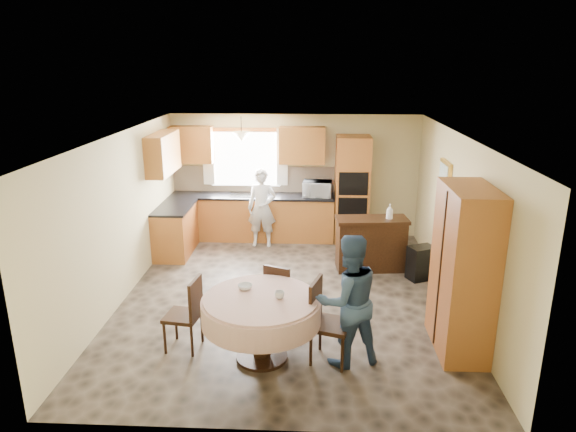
% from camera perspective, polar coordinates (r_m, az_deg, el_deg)
% --- Properties ---
extents(floor, '(5.00, 6.00, 0.01)m').
position_cam_1_polar(floor, '(8.06, -0.06, -8.97)').
color(floor, brown).
rests_on(floor, ground).
extents(ceiling, '(5.00, 6.00, 0.01)m').
position_cam_1_polar(ceiling, '(7.32, -0.07, 8.92)').
color(ceiling, white).
rests_on(ceiling, wall_back).
extents(wall_back, '(5.00, 0.02, 2.50)m').
position_cam_1_polar(wall_back, '(10.49, 0.74, 4.45)').
color(wall_back, '#C9BA80').
rests_on(wall_back, floor).
extents(wall_front, '(5.00, 0.02, 2.50)m').
position_cam_1_polar(wall_front, '(4.82, -1.86, -11.20)').
color(wall_front, '#C9BA80').
rests_on(wall_front, floor).
extents(wall_left, '(0.02, 6.00, 2.50)m').
position_cam_1_polar(wall_left, '(8.10, -18.01, -0.18)').
color(wall_left, '#C9BA80').
rests_on(wall_left, floor).
extents(wall_right, '(0.02, 6.00, 2.50)m').
position_cam_1_polar(wall_right, '(7.88, 18.41, -0.70)').
color(wall_right, '#C9BA80').
rests_on(wall_right, floor).
extents(window, '(1.40, 0.03, 1.10)m').
position_cam_1_polar(window, '(10.48, -4.76, 6.34)').
color(window, white).
rests_on(window, wall_back).
extents(curtain_left, '(0.22, 0.02, 1.15)m').
position_cam_1_polar(curtain_left, '(10.55, -8.87, 6.54)').
color(curtain_left, white).
rests_on(curtain_left, wall_back).
extents(curtain_right, '(0.22, 0.02, 1.15)m').
position_cam_1_polar(curtain_right, '(10.35, -0.65, 6.54)').
color(curtain_right, white).
rests_on(curtain_right, wall_back).
extents(base_cab_back, '(3.30, 0.60, 0.88)m').
position_cam_1_polar(base_cab_back, '(10.47, -3.98, -0.20)').
color(base_cab_back, orange).
rests_on(base_cab_back, floor).
extents(counter_back, '(3.30, 0.64, 0.04)m').
position_cam_1_polar(counter_back, '(10.35, -4.04, 2.24)').
color(counter_back, black).
rests_on(counter_back, base_cab_back).
extents(base_cab_left, '(0.60, 1.20, 0.88)m').
position_cam_1_polar(base_cab_left, '(9.88, -12.39, -1.62)').
color(base_cab_left, orange).
rests_on(base_cab_left, floor).
extents(counter_left, '(0.64, 1.20, 0.04)m').
position_cam_1_polar(counter_left, '(9.75, -12.56, 0.94)').
color(counter_left, black).
rests_on(counter_left, base_cab_left).
extents(backsplash, '(3.30, 0.02, 0.55)m').
position_cam_1_polar(backsplash, '(10.56, -3.89, 4.11)').
color(backsplash, '#CCB090').
rests_on(backsplash, wall_back).
extents(wall_cab_left, '(0.85, 0.33, 0.72)m').
position_cam_1_polar(wall_cab_left, '(10.48, -10.66, 7.82)').
color(wall_cab_left, '#C67A31').
rests_on(wall_cab_left, wall_back).
extents(wall_cab_right, '(0.90, 0.33, 0.72)m').
position_cam_1_polar(wall_cab_right, '(10.20, 1.57, 7.86)').
color(wall_cab_right, '#C67A31').
rests_on(wall_cab_right, wall_back).
extents(wall_cab_side, '(0.33, 1.20, 0.72)m').
position_cam_1_polar(wall_cab_side, '(9.56, -13.73, 6.78)').
color(wall_cab_side, '#C67A31').
rests_on(wall_cab_side, wall_left).
extents(oven_tower, '(0.66, 0.62, 2.12)m').
position_cam_1_polar(oven_tower, '(10.26, 7.12, 2.94)').
color(oven_tower, orange).
rests_on(oven_tower, floor).
extents(oven_upper, '(0.56, 0.01, 0.45)m').
position_cam_1_polar(oven_upper, '(9.91, 7.29, 3.56)').
color(oven_upper, black).
rests_on(oven_upper, oven_tower).
extents(oven_lower, '(0.56, 0.01, 0.45)m').
position_cam_1_polar(oven_lower, '(10.03, 7.18, 0.79)').
color(oven_lower, black).
rests_on(oven_lower, oven_tower).
extents(pendant, '(0.36, 0.36, 0.18)m').
position_cam_1_polar(pendant, '(9.93, -5.19, 8.77)').
color(pendant, beige).
rests_on(pendant, ceiling).
extents(sideboard, '(1.27, 0.62, 0.87)m').
position_cam_1_polar(sideboard, '(9.03, 9.18, -3.24)').
color(sideboard, '#351D0E').
rests_on(sideboard, floor).
extents(space_heater, '(0.50, 0.44, 0.57)m').
position_cam_1_polar(space_heater, '(8.85, 14.57, -5.06)').
color(space_heater, black).
rests_on(space_heater, floor).
extents(cupboard, '(0.55, 1.10, 2.11)m').
position_cam_1_polar(cupboard, '(6.65, 18.89, -5.80)').
color(cupboard, orange).
rests_on(cupboard, floor).
extents(dining_table, '(1.43, 1.43, 0.82)m').
position_cam_1_polar(dining_table, '(6.26, -2.99, -10.53)').
color(dining_table, '#351D0E').
rests_on(dining_table, floor).
extents(chair_left, '(0.47, 0.47, 0.96)m').
position_cam_1_polar(chair_left, '(6.62, -11.03, -10.26)').
color(chair_left, '#351D0E').
rests_on(chair_left, floor).
extents(chair_back, '(0.52, 0.52, 0.92)m').
position_cam_1_polar(chair_back, '(7.01, -0.88, -8.49)').
color(chair_back, '#351D0E').
rests_on(chair_back, floor).
extents(chair_right, '(0.56, 0.56, 1.04)m').
position_cam_1_polar(chair_right, '(6.28, 4.09, -11.13)').
color(chair_right, '#351D0E').
rests_on(chair_right, floor).
extents(framed_picture, '(0.06, 0.60, 0.50)m').
position_cam_1_polar(framed_picture, '(8.55, 17.02, 4.23)').
color(framed_picture, gold).
rests_on(framed_picture, wall_right).
extents(microwave, '(0.59, 0.42, 0.31)m').
position_cam_1_polar(microwave, '(10.18, 3.27, 3.03)').
color(microwave, silver).
rests_on(microwave, counter_back).
extents(person_sink, '(0.58, 0.39, 1.53)m').
position_cam_1_polar(person_sink, '(9.97, -2.92, 0.90)').
color(person_sink, silver).
rests_on(person_sink, floor).
extents(person_dining, '(0.96, 0.86, 1.63)m').
position_cam_1_polar(person_dining, '(6.15, 6.69, -9.29)').
color(person_dining, '#324B6D').
rests_on(person_dining, floor).
extents(bowl_sideboard, '(0.25, 0.25, 0.05)m').
position_cam_1_polar(bowl_sideboard, '(8.85, 6.92, -0.40)').
color(bowl_sideboard, '#B2B2B2').
rests_on(bowl_sideboard, sideboard).
extents(bottle_sideboard, '(0.15, 0.15, 0.31)m').
position_cam_1_polar(bottle_sideboard, '(8.89, 11.22, 0.33)').
color(bottle_sideboard, silver).
rests_on(bottle_sideboard, sideboard).
extents(cup_table, '(0.14, 0.14, 0.09)m').
position_cam_1_polar(cup_table, '(6.13, -0.94, -8.76)').
color(cup_table, '#B2B2B2').
rests_on(cup_table, dining_table).
extents(bowl_table, '(0.22, 0.22, 0.06)m').
position_cam_1_polar(bowl_table, '(6.39, -4.78, -7.86)').
color(bowl_table, '#B2B2B2').
rests_on(bowl_table, dining_table).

